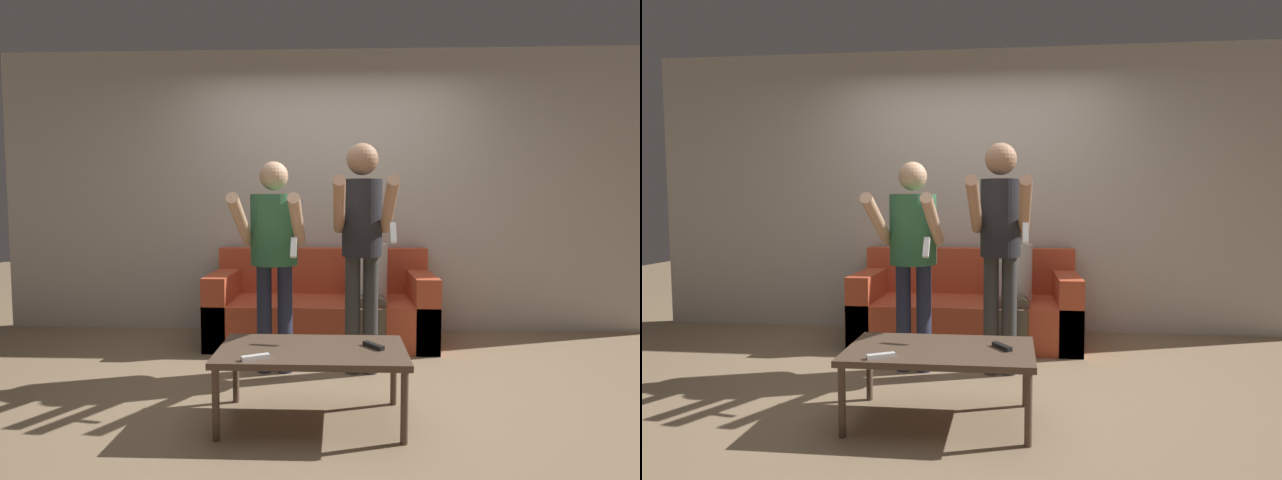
% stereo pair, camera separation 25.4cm
% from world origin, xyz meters
% --- Properties ---
extents(ground_plane, '(14.00, 14.00, 0.00)m').
position_xyz_m(ground_plane, '(0.00, 0.00, 0.00)').
color(ground_plane, '#937A5B').
extents(wall_back, '(6.40, 0.06, 2.70)m').
position_xyz_m(wall_back, '(0.00, 1.61, 1.35)').
color(wall_back, beige).
rests_on(wall_back, ground_plane).
extents(couch, '(1.96, 0.81, 0.82)m').
position_xyz_m(couch, '(-0.06, 1.18, 0.28)').
color(couch, '#C64C2D').
rests_on(couch, ground_plane).
extents(person_standing_left, '(0.46, 0.75, 1.54)m').
position_xyz_m(person_standing_left, '(-0.38, 0.31, 0.96)').
color(person_standing_left, '#282D47').
rests_on(person_standing_left, ground_plane).
extents(person_standing_right, '(0.41, 0.74, 1.67)m').
position_xyz_m(person_standing_right, '(0.26, 0.31, 1.03)').
color(person_standing_right, '#383838').
rests_on(person_standing_right, ground_plane).
extents(person_seated, '(0.32, 0.54, 1.12)m').
position_xyz_m(person_seated, '(0.35, 1.01, 0.61)').
color(person_seated, brown).
rests_on(person_seated, ground_plane).
extents(coffee_table, '(1.06, 0.59, 0.42)m').
position_xyz_m(coffee_table, '(-0.06, -0.49, 0.38)').
color(coffee_table, brown).
rests_on(coffee_table, ground_plane).
extents(remote_near, '(0.15, 0.10, 0.02)m').
position_xyz_m(remote_near, '(-0.35, -0.71, 0.44)').
color(remote_near, white).
rests_on(remote_near, coffee_table).
extents(remote_far, '(0.12, 0.14, 0.02)m').
position_xyz_m(remote_far, '(0.29, -0.47, 0.44)').
color(remote_far, black).
rests_on(remote_far, coffee_table).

